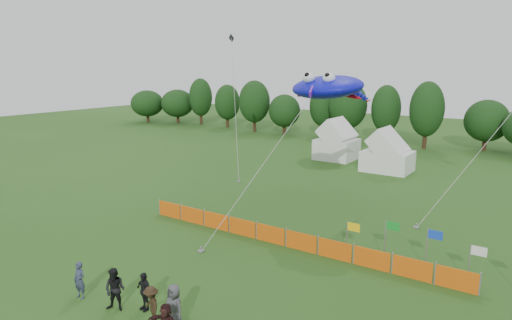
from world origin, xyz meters
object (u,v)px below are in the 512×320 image
Objects in this scene: tent_right at (388,155)px; spectator_a at (80,280)px; stingray_kite at (330,87)px; tent_left at (337,143)px; spectator_e at (174,307)px; barrier_fence at (285,238)px; spectator_d at (144,291)px; spectator_c at (151,306)px; spectator_b at (115,290)px.

spectator_a is at bearing -95.39° from tent_right.
tent_left is at bearing 112.35° from stingray_kite.
tent_right reaches higher than spectator_e.
barrier_fence is at bearing 61.57° from spectator_a.
spectator_e reaches higher than spectator_d.
spectator_c is (7.62, -33.87, -0.99)m from tent_left.
spectator_d is (-1.10, 0.64, 0.02)m from spectator_c.
spectator_d is (0.96, 0.71, -0.09)m from spectator_b.
tent_right is 16.20m from stingray_kite.
tent_left is 19.78m from stingray_kite.
barrier_fence is 12.03× the size of spectator_a.
spectator_a is at bearing -164.66° from spectator_e.
tent_right is 0.23× the size of barrier_fence.
barrier_fence is at bearing 53.53° from spectator_b.
tent_right is 21.61m from barrier_fence.
barrier_fence is 10.85× the size of spectator_e.
barrier_fence is 9.50m from spectator_e.
spectator_c is at bearing -91.54° from barrier_fence.
tent_left is 0.20× the size of barrier_fence.
barrier_fence is 10.66m from stingray_kite.
barrier_fence is (1.45, -21.53, -1.11)m from tent_right.
barrier_fence is 9.23m from spectator_d.
spectator_d is (0.09, -30.66, -0.78)m from tent_right.
stingray_kite is (-0.82, 6.92, 8.07)m from barrier_fence.
barrier_fence is at bearing 89.64° from spectator_d.
spectator_d is at bearing -78.90° from tent_left.
tent_right is 30.67m from spectator_d.
spectator_b is (5.55, -33.94, -0.89)m from tent_left.
spectator_c is (2.07, 0.07, -0.11)m from spectator_b.
spectator_c is at bearing -77.32° from tent_left.
tent_right is 0.26× the size of stingray_kite.
spectator_d is at bearing 12.05° from spectator_a.
spectator_d is at bearing 176.73° from spectator_c.
stingray_kite is at bearing 73.34° from spectator_a.
spectator_e reaches higher than spectator_a.
tent_left is 6.93m from tent_right.
stingray_kite is (-0.55, 16.68, 7.77)m from spectator_c.
stingray_kite reaches higher than spectator_d.
tent_right reaches higher than spectator_c.
spectator_a is at bearing -102.03° from stingray_kite.
tent_left reaches higher than barrier_fence.
tent_right is at bearing 79.98° from spectator_a.
barrier_fence is 12.36× the size of spectator_c.
tent_right is at bearing 102.84° from spectator_e.
spectator_b is 1.11× the size of spectator_d.
spectator_d is (-1.37, -9.13, 0.32)m from barrier_fence.
spectator_e is (5.12, 0.58, 0.09)m from spectator_a.
spectator_d is 2.08m from spectator_e.
stingray_kite reaches higher than spectator_b.
spectator_e reaches higher than barrier_fence.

